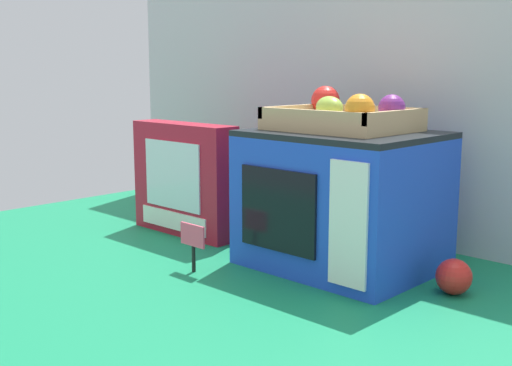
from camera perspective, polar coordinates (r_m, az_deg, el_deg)
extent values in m
plane|color=#147A4C|center=(1.49, 1.49, -5.93)|extent=(1.70, 1.70, 0.00)
cube|color=#B7BABF|center=(1.65, 8.23, 7.54)|extent=(1.61, 0.03, 0.68)
cube|color=blue|center=(1.36, 7.58, -1.70)|extent=(0.37, 0.30, 0.27)
cube|color=black|center=(1.34, 7.72, 4.29)|extent=(0.37, 0.30, 0.01)
cube|color=black|center=(1.27, 1.91, -2.43)|extent=(0.19, 0.01, 0.16)
cube|color=white|center=(1.17, 8.11, -3.66)|extent=(0.08, 0.01, 0.23)
cube|color=tan|center=(1.35, 7.54, 5.11)|extent=(0.27, 0.22, 0.02)
cube|color=tan|center=(1.27, 4.81, 5.90)|extent=(0.27, 0.01, 0.02)
cube|color=tan|center=(1.43, 10.01, 6.25)|extent=(0.27, 0.01, 0.02)
cube|color=tan|center=(1.43, 3.35, 6.38)|extent=(0.01, 0.22, 0.02)
cube|color=tan|center=(1.28, 12.28, 5.73)|extent=(0.01, 0.22, 0.02)
sphere|color=#72287F|center=(1.31, 11.86, 6.49)|extent=(0.05, 0.05, 0.05)
ellipsoid|color=#9EC647|center=(1.36, 6.47, 6.62)|extent=(0.09, 0.07, 0.05)
sphere|color=orange|center=(1.23, 9.12, 6.46)|extent=(0.06, 0.06, 0.06)
sphere|color=red|center=(1.48, 6.13, 7.25)|extent=(0.07, 0.07, 0.07)
cube|color=#B2192D|center=(1.63, -6.32, 0.36)|extent=(0.32, 0.07, 0.28)
cube|color=silver|center=(1.60, -7.40, 0.69)|extent=(0.20, 0.00, 0.17)
cube|color=white|center=(1.62, -7.31, -3.29)|extent=(0.24, 0.00, 0.04)
cylinder|color=black|center=(1.34, -5.51, -6.65)|extent=(0.01, 0.01, 0.06)
cube|color=#F44C6B|center=(1.32, -5.61, -4.59)|extent=(0.07, 0.00, 0.05)
sphere|color=red|center=(1.26, 17.02, -7.89)|extent=(0.07, 0.07, 0.07)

